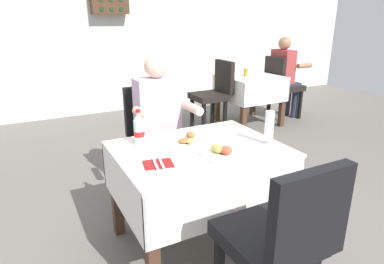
{
  "coord_description": "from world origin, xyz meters",
  "views": [
    {
      "loc": [
        -1.08,
        -1.72,
        1.55
      ],
      "look_at": [
        -0.08,
        0.2,
        0.8
      ],
      "focal_mm": 31.51,
      "sensor_mm": 36.0,
      "label": 1
    }
  ],
  "objects_px": {
    "napkin_cutlery_set": "(158,164)",
    "wall_bottle_rack": "(109,0)",
    "background_table_tumbler": "(246,73)",
    "seated_diner_far": "(160,122)",
    "beer_glass_left": "(269,127)",
    "plate_near_camera": "(221,151)",
    "background_chair_right": "(282,84)",
    "background_dining_table": "(250,89)",
    "background_chair_left": "(214,91)",
    "chair_far_diner_seat": "(155,136)",
    "chair_near_camera_side": "(280,237)",
    "main_dining_table": "(199,171)",
    "background_patron": "(285,73)",
    "plate_far_diner": "(186,140)",
    "cola_bottle_primary": "(139,129)"
  },
  "relations": [
    {
      "from": "main_dining_table",
      "to": "background_patron",
      "type": "distance_m",
      "value": 3.45
    },
    {
      "from": "plate_near_camera",
      "to": "chair_far_diner_seat",
      "type": "bearing_deg",
      "value": 93.91
    },
    {
      "from": "beer_glass_left",
      "to": "background_patron",
      "type": "xyz_separation_m",
      "value": [
        2.24,
        2.31,
        -0.13
      ]
    },
    {
      "from": "main_dining_table",
      "to": "background_table_tumbler",
      "type": "height_order",
      "value": "background_table_tumbler"
    },
    {
      "from": "napkin_cutlery_set",
      "to": "background_patron",
      "type": "height_order",
      "value": "background_patron"
    },
    {
      "from": "beer_glass_left",
      "to": "background_patron",
      "type": "bearing_deg",
      "value": 45.8
    },
    {
      "from": "plate_near_camera",
      "to": "background_table_tumbler",
      "type": "bearing_deg",
      "value": 50.9
    },
    {
      "from": "chair_far_diner_seat",
      "to": "napkin_cutlery_set",
      "type": "xyz_separation_m",
      "value": [
        -0.34,
        -0.93,
        0.18
      ]
    },
    {
      "from": "background_patron",
      "to": "wall_bottle_rack",
      "type": "xyz_separation_m",
      "value": [
        -2.26,
        1.53,
        1.08
      ]
    },
    {
      "from": "napkin_cutlery_set",
      "to": "wall_bottle_rack",
      "type": "height_order",
      "value": "wall_bottle_rack"
    },
    {
      "from": "chair_near_camera_side",
      "to": "background_dining_table",
      "type": "relative_size",
      "value": 1.2
    },
    {
      "from": "background_chair_right",
      "to": "napkin_cutlery_set",
      "type": "bearing_deg",
      "value": -142.71
    },
    {
      "from": "beer_glass_left",
      "to": "background_chair_left",
      "type": "relative_size",
      "value": 0.24
    },
    {
      "from": "plate_near_camera",
      "to": "wall_bottle_rack",
      "type": "xyz_separation_m",
      "value": [
        0.37,
        3.85,
        1.04
      ]
    },
    {
      "from": "background_dining_table",
      "to": "background_chair_left",
      "type": "relative_size",
      "value": 0.83
    },
    {
      "from": "chair_far_diner_seat",
      "to": "background_chair_left",
      "type": "distance_m",
      "value": 1.95
    },
    {
      "from": "napkin_cutlery_set",
      "to": "background_chair_right",
      "type": "height_order",
      "value": "background_chair_right"
    },
    {
      "from": "napkin_cutlery_set",
      "to": "background_chair_right",
      "type": "distance_m",
      "value": 3.75
    },
    {
      "from": "napkin_cutlery_set",
      "to": "background_table_tumbler",
      "type": "height_order",
      "value": "background_table_tumbler"
    },
    {
      "from": "plate_far_diner",
      "to": "background_chair_left",
      "type": "bearing_deg",
      "value": 54.31
    },
    {
      "from": "background_table_tumbler",
      "to": "chair_far_diner_seat",
      "type": "bearing_deg",
      "value": -145.56
    },
    {
      "from": "chair_near_camera_side",
      "to": "background_dining_table",
      "type": "xyz_separation_m",
      "value": [
        2.03,
        2.96,
        -0.02
      ]
    },
    {
      "from": "background_dining_table",
      "to": "background_chair_right",
      "type": "height_order",
      "value": "background_chair_right"
    },
    {
      "from": "background_dining_table",
      "to": "napkin_cutlery_set",
      "type": "bearing_deg",
      "value": -136.23
    },
    {
      "from": "seated_diner_far",
      "to": "beer_glass_left",
      "type": "xyz_separation_m",
      "value": [
        0.44,
        -0.86,
        0.13
      ]
    },
    {
      "from": "background_chair_right",
      "to": "plate_near_camera",
      "type": "bearing_deg",
      "value": -138.07
    },
    {
      "from": "seated_diner_far",
      "to": "background_chair_right",
      "type": "height_order",
      "value": "seated_diner_far"
    },
    {
      "from": "chair_far_diner_seat",
      "to": "background_patron",
      "type": "bearing_deg",
      "value": 26.43
    },
    {
      "from": "napkin_cutlery_set",
      "to": "background_chair_right",
      "type": "xyz_separation_m",
      "value": [
        2.98,
        2.27,
        -0.18
      ]
    },
    {
      "from": "chair_far_diner_seat",
      "to": "napkin_cutlery_set",
      "type": "relative_size",
      "value": 4.94
    },
    {
      "from": "plate_far_diner",
      "to": "background_patron",
      "type": "distance_m",
      "value": 3.39
    },
    {
      "from": "wall_bottle_rack",
      "to": "background_dining_table",
      "type": "bearing_deg",
      "value": -43.83
    },
    {
      "from": "background_patron",
      "to": "background_table_tumbler",
      "type": "height_order",
      "value": "background_patron"
    },
    {
      "from": "chair_near_camera_side",
      "to": "cola_bottle_primary",
      "type": "height_order",
      "value": "same"
    },
    {
      "from": "plate_near_camera",
      "to": "background_chair_right",
      "type": "distance_m",
      "value": 3.47
    },
    {
      "from": "seated_diner_far",
      "to": "beer_glass_left",
      "type": "distance_m",
      "value": 0.97
    },
    {
      "from": "background_patron",
      "to": "background_table_tumbler",
      "type": "bearing_deg",
      "value": -179.51
    },
    {
      "from": "background_chair_right",
      "to": "wall_bottle_rack",
      "type": "relative_size",
      "value": 1.73
    },
    {
      "from": "chair_far_diner_seat",
      "to": "cola_bottle_primary",
      "type": "height_order",
      "value": "same"
    },
    {
      "from": "main_dining_table",
      "to": "chair_far_diner_seat",
      "type": "xyz_separation_m",
      "value": [
        0.0,
        0.81,
        0.0
      ]
    },
    {
      "from": "beer_glass_left",
      "to": "wall_bottle_rack",
      "type": "distance_m",
      "value": 3.95
    },
    {
      "from": "background_chair_left",
      "to": "plate_far_diner",
      "type": "bearing_deg",
      "value": -125.69
    },
    {
      "from": "chair_far_diner_seat",
      "to": "background_table_tumbler",
      "type": "bearing_deg",
      "value": 34.44
    },
    {
      "from": "main_dining_table",
      "to": "plate_near_camera",
      "type": "relative_size",
      "value": 4.59
    },
    {
      "from": "wall_bottle_rack",
      "to": "chair_far_diner_seat",
      "type": "bearing_deg",
      "value": -98.63
    },
    {
      "from": "chair_near_camera_side",
      "to": "beer_glass_left",
      "type": "xyz_separation_m",
      "value": [
        0.45,
        0.65,
        0.29
      ]
    },
    {
      "from": "plate_far_diner",
      "to": "beer_glass_left",
      "type": "bearing_deg",
      "value": -30.84
    },
    {
      "from": "chair_near_camera_side",
      "to": "background_chair_left",
      "type": "distance_m",
      "value": 3.28
    },
    {
      "from": "napkin_cutlery_set",
      "to": "wall_bottle_rack",
      "type": "bearing_deg",
      "value": 78.47
    },
    {
      "from": "seated_diner_far",
      "to": "background_chair_right",
      "type": "xyz_separation_m",
      "value": [
        2.63,
        1.45,
        -0.16
      ]
    }
  ]
}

